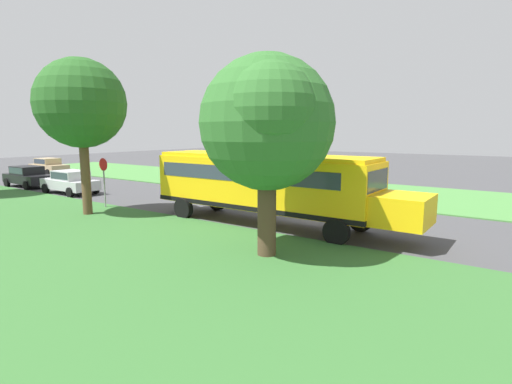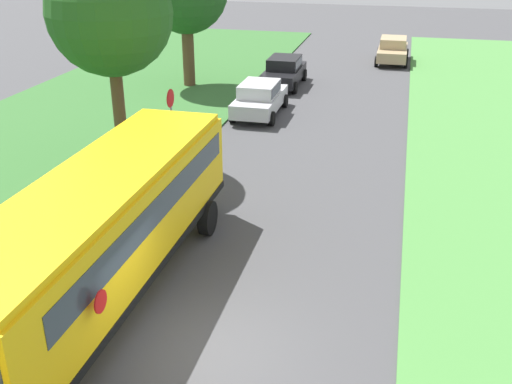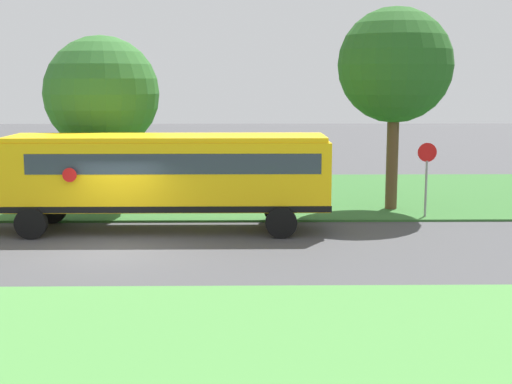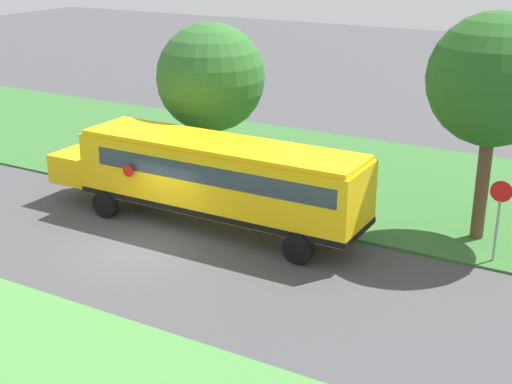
# 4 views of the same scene
# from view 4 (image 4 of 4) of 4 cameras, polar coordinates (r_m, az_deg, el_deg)

# --- Properties ---
(ground_plane) EXTENTS (120.00, 120.00, 0.00)m
(ground_plane) POSITION_cam_4_polar(r_m,az_deg,el_deg) (24.07, -9.11, -4.40)
(ground_plane) COLOR #424244
(grass_verge) EXTENTS (12.00, 80.00, 0.08)m
(grass_verge) POSITION_cam_4_polar(r_m,az_deg,el_deg) (31.88, 2.09, 2.10)
(grass_verge) COLOR #33662D
(grass_verge) RESTS_ON ground
(school_bus) EXTENTS (2.85, 12.42, 3.16)m
(school_bus) POSITION_cam_4_polar(r_m,az_deg,el_deg) (24.82, -3.45, 1.38)
(school_bus) COLOR yellow
(school_bus) RESTS_ON ground
(oak_tree_beside_bus) EXTENTS (4.34, 4.34, 6.61)m
(oak_tree_beside_bus) POSITION_cam_4_polar(r_m,az_deg,el_deg) (28.88, -3.70, 9.29)
(oak_tree_beside_bus) COLOR #4C3826
(oak_tree_beside_bus) RESTS_ON ground
(oak_tree_roadside_mid) EXTENTS (4.28, 4.28, 7.64)m
(oak_tree_roadside_mid) POSITION_cam_4_polar(r_m,az_deg,el_deg) (24.05, 18.57, 8.42)
(oak_tree_roadside_mid) COLOR brown
(oak_tree_roadside_mid) RESTS_ON ground
(stop_sign) EXTENTS (0.08, 0.68, 2.74)m
(stop_sign) POSITION_cam_4_polar(r_m,az_deg,el_deg) (23.26, 18.85, -1.51)
(stop_sign) COLOR gray
(stop_sign) RESTS_ON ground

